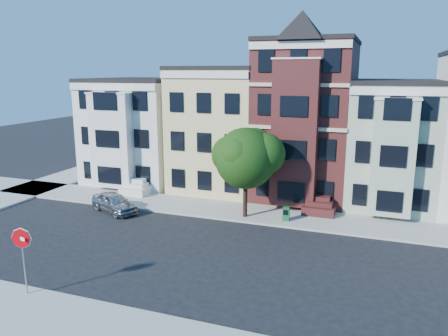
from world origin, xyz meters
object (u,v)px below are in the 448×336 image
at_px(fire_hydrant, 101,198).
at_px(stop_sign, 24,257).
at_px(parked_car, 114,203).
at_px(newspaper_box, 286,214).
at_px(street_tree, 246,162).

height_order(fire_hydrant, stop_sign, stop_sign).
relative_size(parked_car, stop_sign, 1.17).
bearing_deg(newspaper_box, street_tree, 178.52).
relative_size(street_tree, stop_sign, 2.15).
bearing_deg(parked_car, newspaper_box, -56.48).
relative_size(newspaper_box, stop_sign, 0.27).
height_order(newspaper_box, stop_sign, stop_sign).
distance_m(street_tree, newspaper_box, 4.36).
distance_m(newspaper_box, fire_hydrant, 14.10).
height_order(parked_car, fire_hydrant, parked_car).
bearing_deg(stop_sign, newspaper_box, 68.34).
xyz_separation_m(street_tree, newspaper_box, (2.83, 0.12, -3.31)).
xyz_separation_m(parked_car, fire_hydrant, (-2.00, 1.22, -0.19)).
height_order(street_tree, fire_hydrant, street_tree).
bearing_deg(newspaper_box, fire_hydrant, 179.13).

